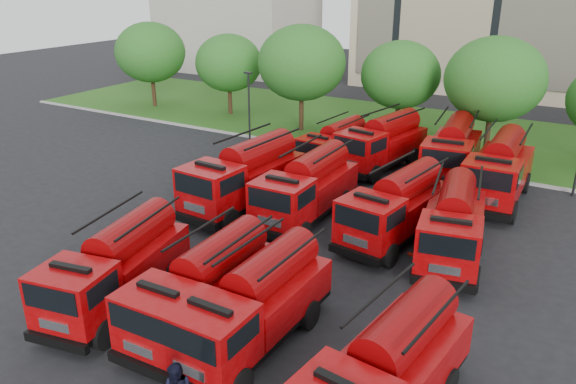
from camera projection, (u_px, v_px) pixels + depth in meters
name	position (u px, v px, depth m)	size (l,w,h in m)	color
ground	(217.00, 273.00, 23.57)	(140.00, 140.00, 0.00)	black
lawn	(417.00, 131.00, 44.38)	(70.00, 16.00, 0.12)	#225215
curb	(378.00, 158.00, 37.89)	(70.00, 0.30, 0.14)	gray
side_building	(237.00, 29.00, 71.21)	(18.00, 12.00, 10.00)	#9C978A
tree_0	(150.00, 52.00, 50.73)	(6.30, 6.30, 7.70)	#382314
tree_1	(229.00, 63.00, 47.92)	(5.71, 5.71, 6.98)	#382314
tree_2	(302.00, 63.00, 42.63)	(6.72, 6.72, 8.22)	#382314
tree_3	(400.00, 75.00, 41.56)	(5.88, 5.88, 7.19)	#382314
tree_4	(495.00, 79.00, 36.85)	(6.55, 6.55, 8.01)	#382314
lamp_post_0	(249.00, 102.00, 41.03)	(0.60, 0.25, 5.11)	black
fire_truck_0	(117.00, 266.00, 20.86)	(3.67, 7.30, 3.17)	black
fire_truck_1	(205.00, 287.00, 19.51)	(2.72, 6.96, 3.13)	black
fire_truck_2	(255.00, 303.00, 18.55)	(2.59, 6.91, 3.13)	black
fire_truck_3	(387.00, 372.00, 15.34)	(3.18, 7.18, 3.16)	black
fire_truck_4	(245.00, 176.00, 29.46)	(3.30, 8.07, 3.60)	black
fire_truck_5	(307.00, 188.00, 28.15)	(2.86, 7.49, 3.39)	black
fire_truck_6	(396.00, 207.00, 26.02)	(3.44, 7.46, 3.27)	black
fire_truck_7	(453.00, 224.00, 24.26)	(3.72, 7.42, 3.23)	black
fire_truck_8	(335.00, 145.00, 35.89)	(2.74, 6.52, 2.90)	black
fire_truck_9	(382.00, 143.00, 35.56)	(3.86, 7.78, 3.39)	black
fire_truck_10	(452.00, 151.00, 33.64)	(3.63, 8.02, 3.53)	black
fire_truck_11	(499.00, 169.00, 30.46)	(3.08, 7.90, 3.56)	black
firefighter_4	(140.00, 276.00, 23.31)	(0.79, 0.52, 1.62)	black
firefighter_5	(417.00, 277.00, 23.26)	(1.40, 0.60, 1.50)	#A9180D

